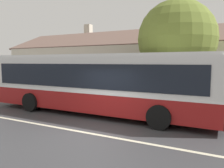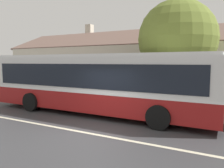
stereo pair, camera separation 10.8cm
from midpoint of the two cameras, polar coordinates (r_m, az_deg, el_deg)
The scene contains 8 objects.
ground_plane at distance 8.52m, azimuth -6.65°, elevation -12.62°, with size 300.00×300.00×0.00m, color #38383A.
sidewalk_far at distance 13.73m, azimuth 7.54°, elevation -5.19°, with size 60.00×3.00×0.15m, color #ADAAA3.
lane_divider_stripe at distance 8.52m, azimuth -6.65°, elevation -12.59°, with size 60.00×0.16×0.01m, color beige.
community_building at distance 20.76m, azimuth 9.44°, elevation 4.17°, with size 27.14×8.95×6.76m.
transit_bus at distance 11.37m, azimuth -4.79°, elevation 0.57°, with size 12.22×2.81×3.06m.
bench_by_building at distance 16.96m, azimuth -15.58°, elevation -1.53°, with size 1.78×0.51×0.94m.
street_tree_primary at distance 13.78m, azimuth 15.95°, elevation 10.70°, with size 4.59×4.59×6.32m.
bike_rack at distance 18.81m, azimuth -21.07°, elevation -0.66°, with size 1.16×0.06×0.78m.
Camera 1 is at (4.50, -6.71, 2.70)m, focal length 35.00 mm.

